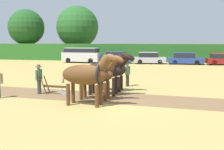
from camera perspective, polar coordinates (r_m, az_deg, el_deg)
name	(u,v)px	position (r m, az deg, el deg)	size (l,w,h in m)	color
ground_plane	(109,103)	(13.83, -0.58, -5.73)	(240.00, 240.00, 0.00)	#A88E4C
plowed_furrow_strip	(26,92)	(17.38, -17.01, -3.40)	(30.47, 2.90, 0.01)	brown
hedgerow	(153,53)	(41.70, 8.34, 4.49)	(79.24, 1.36, 2.60)	#286023
tree_far_left	(26,27)	(50.46, -17.01, 9.23)	(6.06, 6.06, 8.36)	brown
tree_left	(77,27)	(48.51, -7.04, 9.66)	(7.11, 7.11, 8.94)	#4C3823
draft_horse_lead_left	(87,75)	(13.18, -5.19, 0.06)	(2.91, 1.18, 2.53)	#513319
draft_horse_lead_right	(97,74)	(14.45, -3.14, 0.16)	(2.72, 1.06, 2.39)	#513319
draft_horse_trail_left	(105,70)	(15.71, -1.43, 0.98)	(2.85, 1.08, 2.48)	black
draft_horse_trail_right	(112,69)	(17.01, -0.01, 1.16)	(2.66, 1.09, 2.35)	black
plow	(57,89)	(16.30, -11.20, -2.78)	(1.62, 0.49, 1.13)	#4C331E
farmer_at_plow	(39,77)	(16.64, -14.64, -0.34)	(0.42, 0.66, 1.69)	#4C4C4C
farmer_beside_team	(127,72)	(18.81, 3.16, 0.55)	(0.41, 0.62, 1.63)	#38332D
parked_van	(82,55)	(39.47, -6.17, 4.05)	(5.35, 2.27, 2.08)	#BCBCC1
parked_car_left	(117,58)	(38.55, 0.98, 3.57)	(4.04, 1.85, 1.60)	navy
parked_car_center_left	(149,58)	(37.75, 7.57, 3.40)	(4.36, 2.27, 1.55)	#A8A8B2
parked_car_center	(185,59)	(37.84, 14.63, 3.23)	(4.47, 1.89, 1.53)	navy
parked_car_center_right	(222,59)	(38.30, 21.40, 2.98)	(4.09, 2.31, 1.46)	maroon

